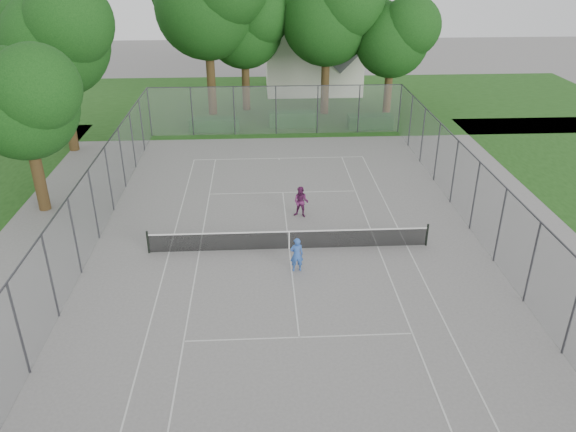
{
  "coord_description": "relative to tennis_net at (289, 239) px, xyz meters",
  "views": [
    {
      "loc": [
        -1.27,
        -22.43,
        12.84
      ],
      "look_at": [
        0.0,
        1.0,
        1.2
      ],
      "focal_mm": 35.0,
      "sensor_mm": 36.0,
      "label": 1
    }
  ],
  "objects": [
    {
      "name": "tree_far_midright",
      "position": [
        4.22,
        22.14,
        7.31
      ],
      "size": [
        7.91,
        7.22,
        11.37
      ],
      "color": "#3D2B16",
      "rests_on": "ground"
    },
    {
      "name": "tree_far_right",
      "position": [
        9.07,
        21.02,
        5.85
      ],
      "size": [
        6.44,
        5.88,
        9.26
      ],
      "color": "#3D2B16",
      "rests_on": "ground"
    },
    {
      "name": "court_markings",
      "position": [
        0.0,
        0.0,
        -0.5
      ],
      "size": [
        11.03,
        23.83,
        0.01
      ],
      "color": "silver",
      "rests_on": "ground"
    },
    {
      "name": "ground",
      "position": [
        0.0,
        0.0,
        -0.51
      ],
      "size": [
        120.0,
        120.0,
        0.0
      ],
      "primitive_type": "plane",
      "color": "slate",
      "rests_on": "ground"
    },
    {
      "name": "hedge_left",
      "position": [
        -4.54,
        18.04,
        -0.05
      ],
      "size": [
        3.68,
        1.1,
        0.92
      ],
      "primitive_type": "cube",
      "color": "#174A18",
      "rests_on": "ground"
    },
    {
      "name": "tree_side_back",
      "position": [
        -13.66,
        14.23,
        7.03
      ],
      "size": [
        7.64,
        6.97,
        10.98
      ],
      "color": "#3D2B16",
      "rests_on": "ground"
    },
    {
      "name": "grass_far",
      "position": [
        0.0,
        26.0,
        -0.51
      ],
      "size": [
        60.0,
        20.0,
        0.0
      ],
      "primitive_type": "cube",
      "color": "#1D4814",
      "rests_on": "ground"
    },
    {
      "name": "tennis_net",
      "position": [
        0.0,
        0.0,
        0.0
      ],
      "size": [
        12.87,
        0.1,
        1.1
      ],
      "color": "black",
      "rests_on": "ground"
    },
    {
      "name": "hedge_right",
      "position": [
        7.11,
        18.06,
        -0.01
      ],
      "size": [
        3.31,
        1.21,
        0.99
      ],
      "primitive_type": "cube",
      "color": "#174A18",
      "rests_on": "ground"
    },
    {
      "name": "girl_player",
      "position": [
        0.21,
        -1.88,
        0.28
      ],
      "size": [
        0.61,
        0.44,
        1.58
      ],
      "primitive_type": "imported",
      "rotation": [
        0.0,
        0.0,
        3.25
      ],
      "color": "#305CB5",
      "rests_on": "ground"
    },
    {
      "name": "tree_far_midleft",
      "position": [
        -2.15,
        23.61,
        6.42
      ],
      "size": [
        7.02,
        6.41,
        10.09
      ],
      "color": "#3D2B16",
      "rests_on": "ground"
    },
    {
      "name": "house",
      "position": [
        3.88,
        30.15,
        3.77
      ],
      "size": [
        8.54,
        6.62,
        10.63
      ],
      "color": "silver",
      "rests_on": "ground"
    },
    {
      "name": "tree_side_front",
      "position": [
        -12.57,
        4.9,
        5.45
      ],
      "size": [
        6.04,
        5.51,
        8.68
      ],
      "color": "#3D2B16",
      "rests_on": "ground"
    },
    {
      "name": "woman_player",
      "position": [
        0.8,
        3.34,
        0.3
      ],
      "size": [
        0.96,
        0.85,
        1.63
      ],
      "primitive_type": "imported",
      "rotation": [
        0.0,
        0.0,
        -0.35
      ],
      "color": "#612051",
      "rests_on": "ground"
    },
    {
      "name": "hedge_mid",
      "position": [
        1.34,
        18.76,
        0.05
      ],
      "size": [
        3.58,
        1.02,
        1.13
      ],
      "primitive_type": "cube",
      "color": "#174A18",
      "rests_on": "ground"
    },
    {
      "name": "perimeter_fence",
      "position": [
        0.0,
        0.0,
        1.3
      ],
      "size": [
        18.08,
        34.08,
        3.52
      ],
      "color": "#38383D",
      "rests_on": "ground"
    }
  ]
}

